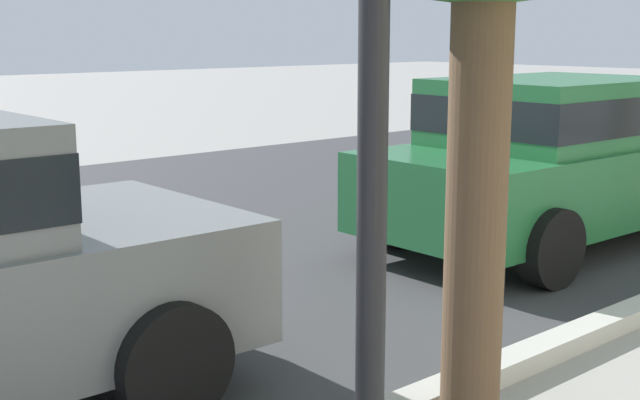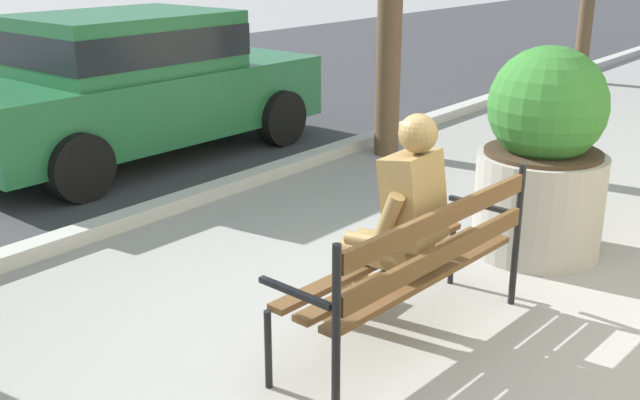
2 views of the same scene
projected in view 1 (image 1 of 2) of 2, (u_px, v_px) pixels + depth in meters
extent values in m
cube|color=#38383A|center=(220.00, 220.00, 9.19)|extent=(60.00, 9.00, 0.01)
cube|color=#B2AFA8|center=(615.00, 321.00, 5.81)|extent=(60.00, 0.20, 0.12)
cylinder|color=brown|center=(477.00, 186.00, 4.09)|extent=(0.29, 0.29, 2.51)
cylinder|color=black|center=(38.00, 288.00, 5.67)|extent=(0.65, 0.24, 0.64)
cylinder|color=black|center=(171.00, 362.00, 4.39)|extent=(0.65, 0.24, 0.64)
cube|color=#236638|center=(560.00, 179.00, 8.14)|extent=(4.14, 1.80, 0.70)
cube|color=#236638|center=(554.00, 111.00, 7.92)|extent=(2.17, 1.61, 0.60)
cube|color=black|center=(554.00, 111.00, 7.92)|extent=(2.18, 1.63, 0.33)
cylinder|color=black|center=(563.00, 182.00, 9.67)|extent=(0.65, 0.24, 0.64)
cylinder|color=black|center=(396.00, 214.00, 7.98)|extent=(0.65, 0.24, 0.64)
cylinder|color=black|center=(551.00, 248.00, 6.71)|extent=(0.65, 0.24, 0.64)
cylinder|color=black|center=(373.00, 78.00, 3.27)|extent=(0.12, 0.12, 3.60)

